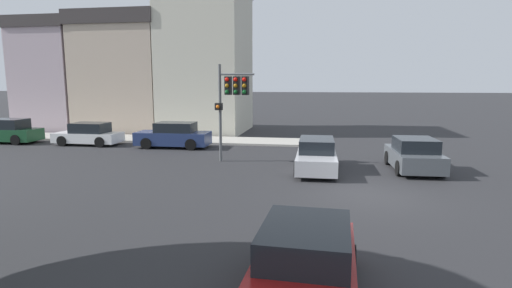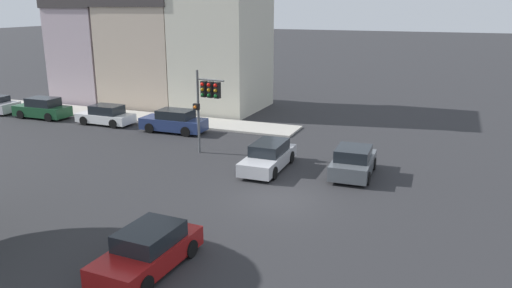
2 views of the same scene
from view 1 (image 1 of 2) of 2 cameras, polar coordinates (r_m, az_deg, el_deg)
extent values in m
plane|color=#28282B|center=(14.95, 15.97, -7.03)|extent=(300.00, 300.00, 0.00)
cube|color=beige|center=(32.95, -7.00, 11.38)|extent=(7.36, 6.14, 11.01)
cube|color=#BCA893|center=(35.01, -17.63, 8.64)|extent=(6.65, 6.86, 8.27)
cube|color=#383333|center=(35.33, -18.00, 16.24)|extent=(6.91, 7.14, 1.08)
cube|color=#B29EA8|center=(38.02, -26.10, 8.06)|extent=(6.30, 5.01, 8.15)
cube|color=#383333|center=(38.30, -26.58, 14.83)|extent=(6.55, 5.21, 0.89)
cylinder|color=#515456|center=(20.17, -5.14, 4.36)|extent=(0.14, 0.14, 4.88)
cylinder|color=#515456|center=(19.80, -2.78, 9.92)|extent=(0.31, 1.78, 0.10)
cube|color=black|center=(19.95, -3.99, 8.32)|extent=(0.33, 0.33, 0.90)
sphere|color=red|center=(19.77, -4.19, 9.18)|extent=(0.20, 0.20, 0.20)
sphere|color=#99660F|center=(19.77, -4.18, 8.31)|extent=(0.20, 0.20, 0.20)
sphere|color=#0F511E|center=(19.78, -4.17, 7.44)|extent=(0.20, 0.20, 0.20)
cube|color=black|center=(19.80, -2.76, 8.32)|extent=(0.33, 0.33, 0.90)
sphere|color=red|center=(19.62, -2.95, 9.19)|extent=(0.20, 0.20, 0.20)
sphere|color=#99660F|center=(19.62, -2.95, 8.32)|extent=(0.20, 0.20, 0.20)
sphere|color=#0F511E|center=(19.63, -2.94, 7.44)|extent=(0.20, 0.20, 0.20)
cube|color=black|center=(19.66, -1.52, 8.33)|extent=(0.33, 0.33, 0.90)
sphere|color=red|center=(19.48, -1.70, 9.20)|extent=(0.20, 0.20, 0.20)
sphere|color=#99660F|center=(19.48, -1.69, 8.32)|extent=(0.20, 0.20, 0.20)
sphere|color=#0F511E|center=(19.49, -1.69, 7.44)|extent=(0.20, 0.20, 0.20)
cube|color=black|center=(19.97, -5.34, 5.34)|extent=(0.26, 0.37, 0.35)
sphere|color=orange|center=(19.84, -5.49, 5.32)|extent=(0.18, 0.18, 0.18)
cube|color=#4C5156|center=(19.57, 21.58, -1.93)|extent=(3.98, 2.03, 0.74)
cube|color=black|center=(19.31, 21.81, -0.08)|extent=(2.09, 1.74, 0.58)
cylinder|color=black|center=(20.57, 18.32, -1.88)|extent=(0.68, 0.24, 0.67)
cylinder|color=black|center=(20.99, 23.09, -1.94)|extent=(0.68, 0.24, 0.67)
cylinder|color=black|center=(18.24, 19.76, -3.28)|extent=(0.68, 0.24, 0.67)
cylinder|color=black|center=(18.71, 25.09, -3.30)|extent=(0.68, 0.24, 0.67)
cube|color=maroon|center=(7.69, 6.90, -18.18)|extent=(4.23, 2.01, 0.67)
cube|color=black|center=(7.59, 7.11, -13.43)|extent=(2.23, 1.69, 0.57)
cylinder|color=black|center=(8.92, 13.32, -15.78)|extent=(0.64, 0.25, 0.63)
cylinder|color=black|center=(9.03, 2.10, -15.23)|extent=(0.64, 0.25, 0.63)
cube|color=#B7B7BC|center=(18.43, 8.61, -2.15)|extent=(4.67, 1.79, 0.67)
cube|color=black|center=(18.50, 8.65, -0.12)|extent=(2.44, 1.56, 0.59)
cylinder|color=black|center=(17.07, 11.32, -3.74)|extent=(0.67, 0.23, 0.67)
cylinder|color=black|center=(17.07, 5.84, -3.61)|extent=(0.67, 0.23, 0.67)
cylinder|color=black|center=(19.90, 10.95, -1.94)|extent=(0.67, 0.23, 0.67)
cylinder|color=black|center=(19.89, 6.26, -1.84)|extent=(0.67, 0.23, 0.67)
cube|color=navy|center=(25.10, -11.75, 0.82)|extent=(1.84, 4.50, 0.78)
cube|color=black|center=(24.95, -11.42, 2.37)|extent=(1.59, 2.35, 0.59)
cylinder|color=black|center=(24.89, -15.39, 0.07)|extent=(0.23, 0.69, 0.69)
cylinder|color=black|center=(26.40, -13.95, 0.61)|extent=(0.23, 0.69, 0.69)
cylinder|color=black|center=(23.91, -9.29, -0.08)|extent=(0.23, 0.69, 0.69)
cylinder|color=black|center=(25.48, -8.17, 0.49)|extent=(0.23, 0.69, 0.69)
cube|color=silver|center=(27.82, -22.85, 0.89)|extent=(1.75, 4.21, 0.62)
cube|color=black|center=(27.66, -22.63, 2.17)|extent=(1.53, 2.19, 0.63)
cylinder|color=black|center=(27.92, -25.96, 0.38)|extent=(0.23, 0.66, 0.65)
cylinder|color=black|center=(29.22, -24.13, 0.84)|extent=(0.23, 0.66, 0.65)
cylinder|color=black|center=(26.49, -21.39, 0.25)|extent=(0.23, 0.66, 0.65)
cylinder|color=black|center=(27.85, -19.69, 0.74)|extent=(0.23, 0.66, 0.65)
cube|color=#194728|center=(31.26, -32.08, 1.18)|extent=(1.78, 4.38, 0.77)
cube|color=black|center=(31.07, -31.94, 2.46)|extent=(1.55, 2.28, 0.64)
cylinder|color=black|center=(29.80, -31.08, 0.50)|extent=(0.23, 0.67, 0.67)
cylinder|color=black|center=(31.05, -29.18, 0.93)|extent=(0.23, 0.67, 0.67)
camera|label=2|loc=(11.16, 134.76, 17.58)|focal=35.00mm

